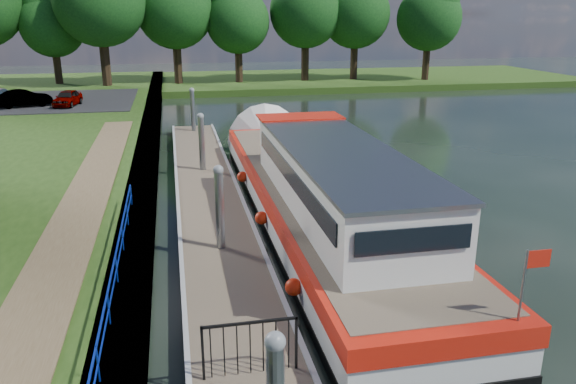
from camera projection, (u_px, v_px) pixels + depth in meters
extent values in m
cube|color=#473D2D|center=(142.00, 189.00, 22.34)|extent=(1.10, 90.00, 0.78)
cube|color=#223F12|center=(297.00, 80.00, 59.70)|extent=(60.00, 18.00, 0.60)
cube|color=brown|center=(61.00, 254.00, 15.32)|extent=(1.60, 40.00, 0.05)
cube|color=black|center=(38.00, 101.00, 42.04)|extent=(14.00, 12.00, 0.06)
cube|color=#0C2DBF|center=(102.00, 319.00, 10.77)|extent=(0.04, 18.00, 0.04)
cube|color=#0C2DBF|center=(104.00, 335.00, 10.88)|extent=(0.03, 18.00, 0.03)
cylinder|color=#0C2DBF|center=(98.00, 364.00, 9.94)|extent=(0.04, 0.04, 0.72)
cylinder|color=#0C2DBF|center=(109.00, 309.00, 11.81)|extent=(0.04, 0.04, 0.72)
cylinder|color=#0C2DBF|center=(117.00, 269.00, 13.67)|extent=(0.04, 0.04, 0.72)
cylinder|color=#0C2DBF|center=(123.00, 238.00, 15.54)|extent=(0.04, 0.04, 0.72)
cylinder|color=#0C2DBF|center=(127.00, 214.00, 17.41)|extent=(0.04, 0.04, 0.72)
cylinder|color=#0C2DBF|center=(131.00, 195.00, 19.27)|extent=(0.04, 0.04, 0.72)
cube|color=brown|center=(210.00, 204.00, 21.00)|extent=(2.50, 30.00, 0.24)
cube|color=#9EA0A3|center=(220.00, 252.00, 17.33)|extent=(2.30, 5.00, 0.30)
cube|color=#9EA0A3|center=(204.00, 180.00, 24.80)|extent=(2.30, 5.00, 0.30)
cube|color=#9EA0A3|center=(195.00, 142.00, 32.26)|extent=(2.30, 5.00, 0.30)
cube|color=#9EA0A3|center=(242.00, 198.00, 21.18)|extent=(0.12, 30.00, 0.06)
cube|color=#9EA0A3|center=(178.00, 202.00, 20.72)|extent=(0.12, 30.00, 0.06)
sphere|color=gray|center=(275.00, 342.00, 7.63)|extent=(0.30, 0.30, 0.30)
cylinder|color=gray|center=(220.00, 226.00, 16.55)|extent=(0.26, 0.26, 3.40)
sphere|color=gray|center=(218.00, 170.00, 16.03)|extent=(0.30, 0.30, 0.30)
cylinder|color=gray|center=(202.00, 154.00, 24.95)|extent=(0.26, 0.26, 3.40)
sphere|color=gray|center=(200.00, 116.00, 24.43)|extent=(0.30, 0.30, 0.30)
cylinder|color=gray|center=(193.00, 119.00, 33.35)|extent=(0.26, 0.26, 3.40)
sphere|color=gray|center=(192.00, 90.00, 32.83)|extent=(0.30, 0.30, 0.30)
cube|color=black|center=(203.00, 353.00, 10.53)|extent=(0.05, 0.05, 1.15)
cube|color=black|center=(296.00, 342.00, 10.88)|extent=(0.05, 0.05, 1.15)
cube|color=black|center=(250.00, 323.00, 10.54)|extent=(1.85, 0.05, 0.05)
cube|color=black|center=(211.00, 352.00, 10.56)|extent=(0.02, 0.02, 1.10)
cube|color=black|center=(224.00, 351.00, 10.61)|extent=(0.02, 0.02, 1.10)
cube|color=black|center=(237.00, 349.00, 10.66)|extent=(0.02, 0.02, 1.10)
cube|color=black|center=(250.00, 348.00, 10.71)|extent=(0.02, 0.02, 1.10)
cube|color=black|center=(263.00, 346.00, 10.75)|extent=(0.02, 0.02, 1.10)
cube|color=black|center=(276.00, 345.00, 10.80)|extent=(0.02, 0.02, 1.10)
cube|color=black|center=(289.00, 343.00, 10.85)|extent=(0.02, 0.02, 1.10)
cube|color=black|center=(316.00, 221.00, 19.99)|extent=(4.00, 20.00, 0.55)
cube|color=silver|center=(316.00, 205.00, 19.81)|extent=(3.96, 19.90, 0.65)
cube|color=red|center=(317.00, 190.00, 19.64)|extent=(4.04, 20.00, 0.48)
cube|color=brown|center=(317.00, 183.00, 19.57)|extent=(3.68, 19.20, 0.04)
cone|color=silver|center=(267.00, 143.00, 29.54)|extent=(4.00, 1.50, 4.00)
cube|color=silver|center=(338.00, 179.00, 16.97)|extent=(3.00, 11.00, 1.75)
cube|color=gray|center=(339.00, 149.00, 16.69)|extent=(3.10, 11.20, 0.10)
cube|color=black|center=(289.00, 174.00, 16.60)|extent=(0.04, 10.00, 0.55)
cube|color=black|center=(386.00, 168.00, 17.18)|extent=(0.04, 10.00, 0.55)
cube|color=black|center=(298.00, 134.00, 22.07)|extent=(2.60, 0.04, 0.55)
cube|color=black|center=(414.00, 240.00, 11.71)|extent=(2.60, 0.04, 0.55)
cube|color=red|center=(300.00, 117.00, 21.52)|extent=(3.20, 1.60, 0.06)
cylinder|color=gray|center=(523.00, 287.00, 10.58)|extent=(0.05, 0.05, 1.50)
cube|color=red|center=(538.00, 259.00, 10.46)|extent=(0.50, 0.02, 0.35)
sphere|color=red|center=(294.00, 287.00, 13.79)|extent=(0.44, 0.44, 0.44)
sphere|color=red|center=(262.00, 218.00, 18.46)|extent=(0.44, 0.44, 0.44)
sphere|color=red|center=(242.00, 177.00, 23.12)|extent=(0.44, 0.44, 0.44)
imported|color=#594C47|center=(342.00, 235.00, 12.64)|extent=(0.58, 0.72, 1.72)
cylinder|color=#332316|center=(58.00, 69.00, 52.62)|extent=(0.70, 0.70, 3.10)
sphere|color=#113813|center=(52.00, 25.00, 51.42)|extent=(5.85, 5.85, 5.85)
sphere|color=#113813|center=(49.00, 8.00, 51.10)|extent=(4.65, 4.65, 4.65)
cylinder|color=#332316|center=(106.00, 64.00, 50.99)|extent=(0.84, 0.84, 4.29)
sphere|color=#113813|center=(99.00, 0.00, 49.33)|extent=(8.10, 8.10, 8.10)
cylinder|color=#332316|center=(178.00, 63.00, 54.17)|extent=(0.79, 0.79, 3.83)
sphere|color=#113813|center=(175.00, 10.00, 52.68)|extent=(7.24, 7.24, 7.24)
cylinder|color=#332316|center=(239.00, 65.00, 55.15)|extent=(0.72, 0.72, 3.26)
sphere|color=#113813|center=(238.00, 21.00, 53.88)|extent=(6.16, 6.16, 6.16)
sphere|color=#113813|center=(235.00, 4.00, 53.61)|extent=(4.89, 4.89, 4.89)
cylinder|color=#332316|center=(305.00, 61.00, 56.64)|extent=(0.78, 0.78, 3.77)
sphere|color=#113813|center=(305.00, 11.00, 55.18)|extent=(7.13, 7.13, 7.13)
cylinder|color=#332316|center=(354.00, 61.00, 57.67)|extent=(0.77, 0.77, 3.65)
sphere|color=#113813|center=(356.00, 14.00, 56.26)|extent=(6.89, 6.89, 6.89)
cylinder|color=#332316|center=(426.00, 63.00, 57.33)|extent=(0.74, 0.74, 3.41)
sphere|color=#113813|center=(429.00, 18.00, 56.01)|extent=(6.43, 6.43, 6.43)
sphere|color=#113813|center=(434.00, 1.00, 55.36)|extent=(5.11, 5.11, 5.11)
imported|color=#999999|center=(67.00, 98.00, 39.61)|extent=(1.87, 3.46, 1.12)
imported|color=#999999|center=(24.00, 98.00, 39.20)|extent=(3.85, 2.44, 1.20)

